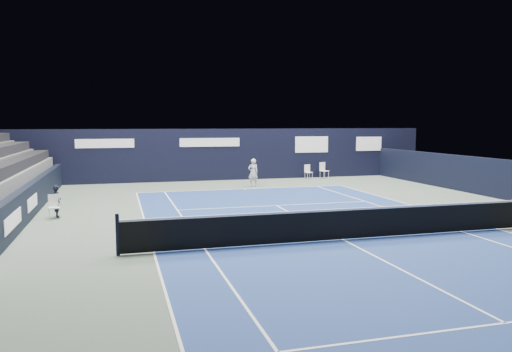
{
  "coord_description": "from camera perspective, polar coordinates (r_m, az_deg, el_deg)",
  "views": [
    {
      "loc": [
        -6.35,
        -13.2,
        3.43
      ],
      "look_at": [
        -0.95,
        6.17,
        1.3
      ],
      "focal_mm": 35.0,
      "sensor_mm": 36.0,
      "label": 1
    }
  ],
  "objects": [
    {
      "name": "folding_chair_back_b",
      "position": [
        30.99,
        5.96,
        0.6
      ],
      "size": [
        0.45,
        0.44,
        0.89
      ],
      "rotation": [
        0.0,
        0.0,
        0.16
      ],
      "color": "white",
      "rests_on": "ground"
    },
    {
      "name": "enclosure_wall_right",
      "position": [
        25.67,
        25.55,
        -0.2
      ],
      "size": [
        0.3,
        22.0,
        1.8
      ],
      "primitive_type": "cube",
      "color": "black",
      "rests_on": "ground"
    },
    {
      "name": "folding_chair_back_a",
      "position": [
        31.56,
        7.65,
        0.97
      ],
      "size": [
        0.55,
        0.57,
        1.0
      ],
      "rotation": [
        0.0,
        0.0,
        0.31
      ],
      "color": "white",
      "rests_on": "ground"
    },
    {
      "name": "side_barrier_left",
      "position": [
        19.63,
        -24.68,
        -2.8
      ],
      "size": [
        0.33,
        22.0,
        1.2
      ],
      "color": "black",
      "rests_on": "ground"
    },
    {
      "name": "tennis_net",
      "position": [
        14.93,
        9.95,
        -5.32
      ],
      "size": [
        12.9,
        0.1,
        1.1
      ],
      "color": "black",
      "rests_on": "ground"
    },
    {
      "name": "back_sponsor_wall",
      "position": [
        30.42,
        -3.51,
        2.49
      ],
      "size": [
        26.0,
        0.63,
        3.1
      ],
      "color": "black",
      "rests_on": "ground"
    },
    {
      "name": "court_surface",
      "position": [
        15.04,
        9.91,
        -7.21
      ],
      "size": [
        10.97,
        23.77,
        0.01
      ],
      "primitive_type": "cube",
      "color": "navy",
      "rests_on": "ground"
    },
    {
      "name": "court_markings",
      "position": [
        15.04,
        9.91,
        -7.19
      ],
      "size": [
        11.03,
        23.83,
        0.0
      ],
      "color": "white",
      "rests_on": "court_surface"
    },
    {
      "name": "line_judge_chair",
      "position": [
        19.42,
        -22.09,
        -3.07
      ],
      "size": [
        0.43,
        0.42,
        0.88
      ],
      "rotation": [
        0.0,
        0.0,
        0.12
      ],
      "color": "silver",
      "rests_on": "ground"
    },
    {
      "name": "ground",
      "position": [
        16.82,
        6.97,
        -5.76
      ],
      "size": [
        48.0,
        48.0,
        0.0
      ],
      "primitive_type": "plane",
      "color": "#4D5B51",
      "rests_on": "ground"
    },
    {
      "name": "line_judge",
      "position": [
        19.65,
        -21.77,
        -2.69
      ],
      "size": [
        0.39,
        0.49,
        1.18
      ],
      "primitive_type": "imported",
      "rotation": [
        0.0,
        0.0,
        1.85
      ],
      "color": "black",
      "rests_on": "ground"
    },
    {
      "name": "tennis_player",
      "position": [
        27.12,
        -0.34,
        0.4
      ],
      "size": [
        0.59,
        0.81,
        1.51
      ],
      "color": "silver",
      "rests_on": "ground"
    }
  ]
}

